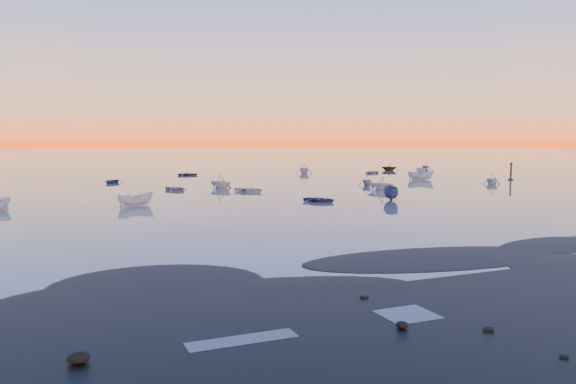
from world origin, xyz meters
TOP-DOWN VIEW (x-y plane):
  - ground at (0.00, 100.00)m, footprint 600.00×600.00m
  - mud_lobes at (0.00, -1.00)m, footprint 140.00×6.00m
  - moored_fleet at (0.00, 53.00)m, footprint 124.00×58.00m
  - boat_near_center at (-16.15, 33.80)m, footprint 2.35×4.05m
  - boat_near_right at (16.53, 38.70)m, footprint 4.33×3.62m
  - channel_marker at (46.47, 46.04)m, footprint 0.87×0.87m

SIDE VIEW (x-z plane):
  - ground at x=0.00m, z-range 0.00..0.00m
  - moored_fleet at x=0.00m, z-range -0.60..0.60m
  - boat_near_center at x=-16.15m, z-range -0.66..0.66m
  - boat_near_right at x=16.53m, z-range -0.70..0.70m
  - mud_lobes at x=0.00m, z-range -0.03..0.05m
  - channel_marker at x=46.47m, z-range -0.33..2.78m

